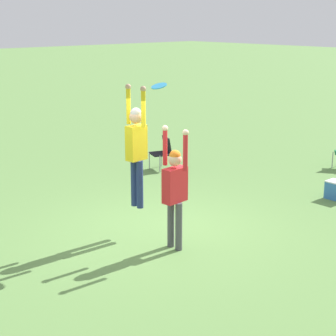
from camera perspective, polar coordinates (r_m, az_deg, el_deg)
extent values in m
plane|color=#608C47|center=(10.54, -0.96, -6.52)|extent=(120.00, 120.00, 0.00)
cylinder|color=navy|center=(10.19, -3.46, -1.48)|extent=(0.12, 0.12, 0.88)
cylinder|color=navy|center=(10.07, -2.88, -1.68)|extent=(0.12, 0.12, 0.88)
cube|color=yellow|center=(9.94, -3.23, 2.57)|extent=(0.23, 0.38, 0.62)
sphere|color=tan|center=(9.85, -3.27, 5.18)|extent=(0.24, 0.24, 0.24)
sphere|color=#B7B2AD|center=(9.84, -3.28, 5.56)|extent=(0.20, 0.20, 0.20)
cylinder|color=yellow|center=(9.98, -4.04, 6.35)|extent=(0.08, 0.08, 0.66)
sphere|color=tan|center=(9.94, -4.07, 8.23)|extent=(0.10, 0.10, 0.10)
cylinder|color=yellow|center=(9.67, -2.51, 6.08)|extent=(0.08, 0.08, 0.66)
sphere|color=tan|center=(9.62, -2.54, 8.02)|extent=(0.10, 0.10, 0.10)
cylinder|color=#4C4C51|center=(9.76, 0.29, -5.67)|extent=(0.12, 0.12, 0.85)
cylinder|color=#4C4C51|center=(9.62, 1.10, -5.98)|extent=(0.12, 0.12, 0.85)
cube|color=red|center=(9.45, 0.71, -1.73)|extent=(0.23, 0.46, 0.60)
sphere|color=beige|center=(9.34, 0.71, 0.88)|extent=(0.23, 0.23, 0.23)
sphere|color=orange|center=(9.32, 0.72, 1.25)|extent=(0.19, 0.19, 0.19)
cylinder|color=red|center=(9.47, -0.30, 2.17)|extent=(0.08, 0.08, 0.63)
sphere|color=beige|center=(9.40, -0.30, 4.05)|extent=(0.10, 0.10, 0.10)
cylinder|color=red|center=(9.12, 1.78, 1.65)|extent=(0.08, 0.08, 0.63)
sphere|color=beige|center=(9.05, 1.79, 3.61)|extent=(0.10, 0.10, 0.10)
cylinder|color=#2D9EDB|center=(9.60, -0.92, 8.34)|extent=(0.27, 0.27, 0.10)
cylinder|color=gray|center=(15.45, 16.37, 0.78)|extent=(0.02, 0.02, 0.44)
cylinder|color=gray|center=(14.74, -1.91, 0.71)|extent=(0.02, 0.02, 0.44)
cylinder|color=gray|center=(14.44, -0.84, 0.41)|extent=(0.02, 0.02, 0.44)
cylinder|color=gray|center=(15.00, -0.70, 0.98)|extent=(0.02, 0.02, 0.44)
cylinder|color=gray|center=(14.71, 0.38, 0.69)|extent=(0.02, 0.02, 0.44)
cube|color=black|center=(14.67, -0.77, 1.46)|extent=(0.64, 0.64, 0.04)
cube|color=black|center=(14.77, -0.11, 2.43)|extent=(0.49, 0.28, 0.40)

